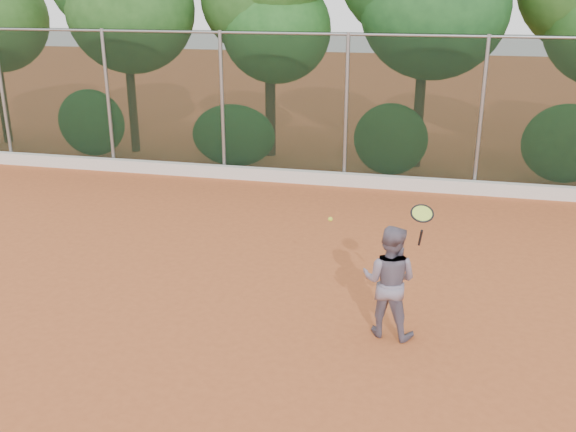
# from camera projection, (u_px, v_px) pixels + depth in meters

# --- Properties ---
(ground) EXTENTS (80.00, 80.00, 0.00)m
(ground) POSITION_uv_depth(u_px,v_px,m) (272.00, 324.00, 8.95)
(ground) COLOR #B5572A
(ground) RESTS_ON ground
(concrete_curb) EXTENTS (24.00, 0.20, 0.30)m
(concrete_curb) POSITION_uv_depth(u_px,v_px,m) (343.00, 179.00, 15.16)
(concrete_curb) COLOR silver
(concrete_curb) RESTS_ON ground
(tennis_player) EXTENTS (0.86, 0.73, 1.55)m
(tennis_player) POSITION_uv_depth(u_px,v_px,m) (389.00, 281.00, 8.45)
(tennis_player) COLOR slate
(tennis_player) RESTS_ON ground
(chainlink_fence) EXTENTS (24.09, 0.09, 3.50)m
(chainlink_fence) POSITION_uv_depth(u_px,v_px,m) (346.00, 106.00, 14.75)
(chainlink_fence) COLOR black
(chainlink_fence) RESTS_ON ground
(tennis_racket) EXTENTS (0.33, 0.31, 0.57)m
(tennis_racket) POSITION_uv_depth(u_px,v_px,m) (422.00, 216.00, 8.00)
(tennis_racket) COLOR black
(tennis_racket) RESTS_ON ground
(tennis_ball_in_flight) EXTENTS (0.06, 0.06, 0.06)m
(tennis_ball_in_flight) POSITION_uv_depth(u_px,v_px,m) (330.00, 219.00, 8.71)
(tennis_ball_in_flight) COLOR #C9D731
(tennis_ball_in_flight) RESTS_ON ground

